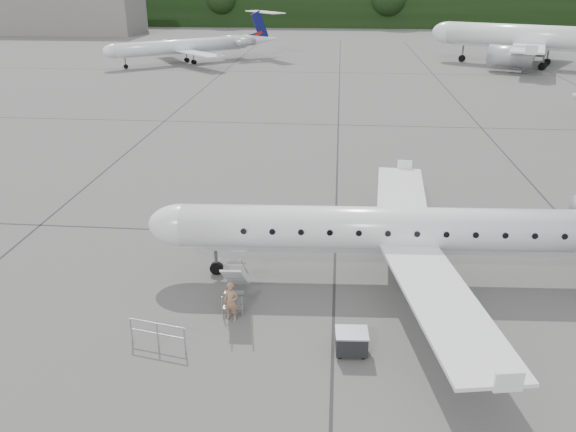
# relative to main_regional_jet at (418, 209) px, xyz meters

# --- Properties ---
(ground) EXTENTS (320.00, 320.00, 0.00)m
(ground) POSITION_rel_main_regional_jet_xyz_m (0.79, -2.92, -3.40)
(ground) COLOR #565653
(ground) RESTS_ON ground
(treeline) EXTENTS (260.00, 4.00, 8.00)m
(treeline) POSITION_rel_main_regional_jet_xyz_m (0.79, 127.08, 0.60)
(treeline) COLOR black
(treeline) RESTS_ON ground
(terminal_building) EXTENTS (40.00, 14.00, 10.00)m
(terminal_building) POSITION_rel_main_regional_jet_xyz_m (-69.21, 107.08, 1.60)
(terminal_building) COLOR slate
(terminal_building) RESTS_ON ground
(main_regional_jet) EXTENTS (27.47, 20.41, 6.81)m
(main_regional_jet) POSITION_rel_main_regional_jet_xyz_m (0.00, 0.00, 0.00)
(main_regional_jet) COLOR white
(main_regional_jet) RESTS_ON ground
(airstair) EXTENTS (0.97, 2.54, 2.13)m
(airstair) POSITION_rel_main_regional_jet_xyz_m (-7.64, -2.63, -2.34)
(airstair) COLOR white
(airstair) RESTS_ON ground
(passenger) EXTENTS (0.69, 0.53, 1.67)m
(passenger) POSITION_rel_main_regional_jet_xyz_m (-7.57, -4.03, -2.57)
(passenger) COLOR #91684F
(passenger) RESTS_ON ground
(safety_railing) EXTENTS (2.17, 0.51, 1.00)m
(safety_railing) POSITION_rel_main_regional_jet_xyz_m (-9.97, -6.00, -2.90)
(safety_railing) COLOR #999CA2
(safety_railing) RESTS_ON ground
(baggage_cart) EXTENTS (1.18, 0.97, 0.98)m
(baggage_cart) POSITION_rel_main_regional_jet_xyz_m (-2.84, -5.80, -2.92)
(baggage_cart) COLOR black
(baggage_cart) RESTS_ON ground
(bg_narrowbody) EXTENTS (39.72, 35.31, 11.77)m
(bg_narrowbody) POSITION_rel_main_regional_jet_xyz_m (24.79, 64.77, 2.48)
(bg_narrowbody) COLOR white
(bg_narrowbody) RESTS_ON ground
(bg_regional_left) EXTENTS (33.56, 32.36, 7.15)m
(bg_regional_left) POSITION_rel_main_regional_jet_xyz_m (-27.24, 63.61, 0.17)
(bg_regional_left) COLOR white
(bg_regional_left) RESTS_ON ground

